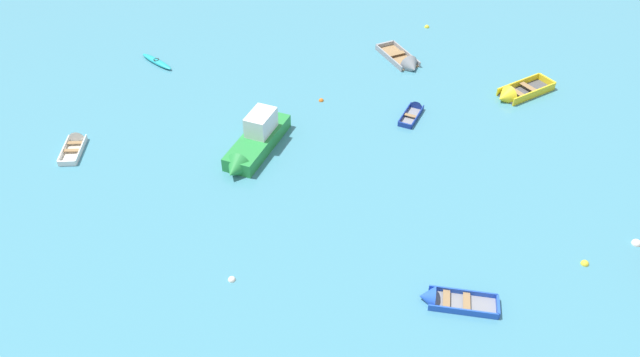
# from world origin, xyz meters

# --- Properties ---
(kayak_turquoise_cluster_inner) EXTENTS (2.36, 2.95, 0.31)m
(kayak_turquoise_cluster_inner) POSITION_xyz_m (-8.76, 37.74, 0.15)
(kayak_turquoise_cluster_inner) COLOR teal
(kayak_turquoise_cluster_inner) RESTS_ON ground_plane
(motor_launch_green_foreground_center) EXTENTS (4.70, 5.96, 2.33)m
(motor_launch_green_foreground_center) POSITION_xyz_m (-3.15, 26.12, 0.66)
(motor_launch_green_foreground_center) COLOR #288C3D
(motor_launch_green_foreground_center) RESTS_ON ground_plane
(rowboat_white_distant_center) EXTENTS (1.43, 3.04, 0.95)m
(rowboat_white_distant_center) POSITION_xyz_m (-13.37, 28.85, 0.15)
(rowboat_white_distant_center) COLOR beige
(rowboat_white_distant_center) RESTS_ON ground_plane
(rowboat_deep_blue_far_right) EXTENTS (2.33, 2.73, 0.81)m
(rowboat_deep_blue_far_right) POSITION_xyz_m (7.17, 28.21, 0.14)
(rowboat_deep_blue_far_right) COLOR gray
(rowboat_deep_blue_far_right) RESTS_ON ground_plane
(rowboat_yellow_near_right) EXTENTS (4.60, 2.87, 1.38)m
(rowboat_yellow_near_right) POSITION_xyz_m (14.04, 28.57, 0.24)
(rowboat_yellow_near_right) COLOR #4C4C51
(rowboat_yellow_near_right) RESTS_ON ground_plane
(rowboat_grey_cluster_outer) EXTENTS (2.45, 4.43, 1.41)m
(rowboat_grey_cluster_outer) POSITION_xyz_m (8.43, 33.92, 0.18)
(rowboat_grey_cluster_outer) COLOR #99754C
(rowboat_grey_cluster_outer) RESTS_ON ground_plane
(rowboat_blue_near_camera) EXTENTS (3.61, 2.26, 1.06)m
(rowboat_blue_near_camera) POSITION_xyz_m (3.61, 13.54, 0.16)
(rowboat_blue_near_camera) COLOR gray
(rowboat_blue_near_camera) RESTS_ON ground_plane
(mooring_buoy_between_boats_right) EXTENTS (0.46, 0.46, 0.46)m
(mooring_buoy_between_boats_right) POSITION_xyz_m (14.14, 15.05, 0.00)
(mooring_buoy_between_boats_right) COLOR silver
(mooring_buoy_between_boats_right) RESTS_ON ground_plane
(mooring_buoy_trailing) EXTENTS (0.33, 0.33, 0.33)m
(mooring_buoy_trailing) POSITION_xyz_m (1.66, 30.64, 0.00)
(mooring_buoy_trailing) COLOR orange
(mooring_buoy_trailing) RESTS_ON ground_plane
(mooring_buoy_near_foreground) EXTENTS (0.38, 0.38, 0.38)m
(mooring_buoy_near_foreground) POSITION_xyz_m (11.84, 39.36, 0.00)
(mooring_buoy_near_foreground) COLOR yellow
(mooring_buoy_near_foreground) RESTS_ON ground_plane
(mooring_buoy_outer_edge) EXTENTS (0.38, 0.38, 0.38)m
(mooring_buoy_outer_edge) POSITION_xyz_m (10.99, 14.34, 0.00)
(mooring_buoy_outer_edge) COLOR yellow
(mooring_buoy_outer_edge) RESTS_ON ground_plane
(mooring_buoy_far_field) EXTENTS (0.35, 0.35, 0.35)m
(mooring_buoy_far_field) POSITION_xyz_m (-5.36, 16.64, 0.00)
(mooring_buoy_far_field) COLOR silver
(mooring_buoy_far_field) RESTS_ON ground_plane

